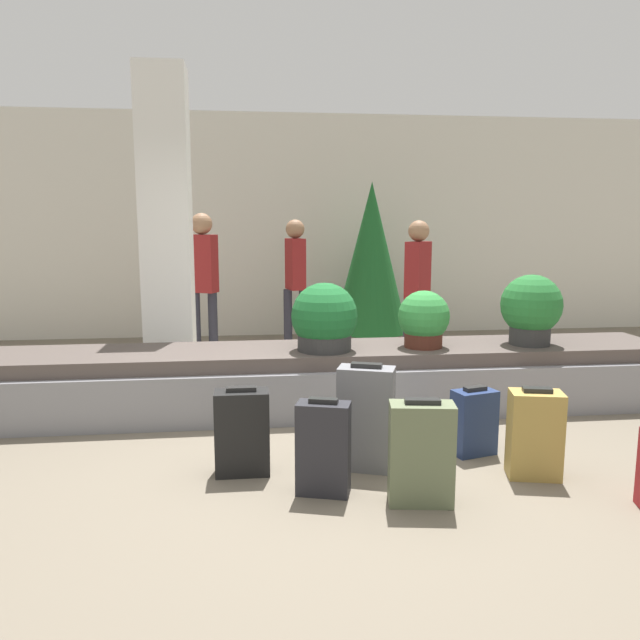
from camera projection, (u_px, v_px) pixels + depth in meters
ground_plane at (342, 462)px, 4.40m from camera, size 18.00×18.00×0.00m
back_wall at (289, 226)px, 9.10m from camera, size 18.00×0.06×3.20m
carousel at (320, 379)px, 5.62m from camera, size 6.57×0.98×0.56m
pillar at (167, 229)px, 6.36m from camera, size 0.49×0.49×3.20m
suitcase_0 at (421, 453)px, 3.72m from camera, size 0.41×0.25×0.65m
suitcase_2 at (366, 418)px, 4.24m from camera, size 0.42×0.31×0.74m
suitcase_3 at (474, 422)px, 4.53m from camera, size 0.34×0.26×0.51m
suitcase_4 at (535, 434)px, 4.11m from camera, size 0.38×0.29×0.61m
suitcase_5 at (323, 448)px, 3.86m from camera, size 0.36×0.26×0.61m
suitcase_6 at (242, 432)px, 4.17m from camera, size 0.36×0.20×0.60m
potted_plant_0 at (324, 320)px, 5.42m from camera, size 0.58×0.58×0.59m
potted_plant_1 at (531, 309)px, 5.66m from camera, size 0.55×0.55×0.64m
potted_plant_2 at (424, 320)px, 5.56m from camera, size 0.46×0.46×0.51m
traveler_0 at (418, 281)px, 7.05m from camera, size 0.35×0.36×1.69m
traveler_1 at (203, 274)px, 7.30m from camera, size 0.37×0.30×1.77m
traveler_2 at (295, 274)px, 7.93m from camera, size 0.31×0.35×1.70m
decorated_tree at (371, 258)px, 8.38m from camera, size 1.02×1.02×2.19m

